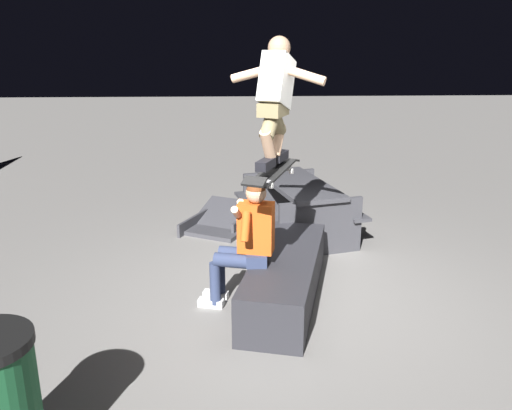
{
  "coord_description": "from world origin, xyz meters",
  "views": [
    {
      "loc": [
        -4.95,
        0.61,
        2.63
      ],
      "look_at": [
        -0.02,
        0.4,
        1.08
      ],
      "focal_mm": 37.88,
      "sensor_mm": 36.0,
      "label": 1
    }
  ],
  "objects_px": {
    "skateboard": "(273,172)",
    "ledge_box_main": "(285,277)",
    "skater_airborne": "(276,95)",
    "person_sitting_on_ledge": "(245,238)",
    "picnic_table_back": "(298,200)",
    "kicker_ramp": "(221,223)"
  },
  "relations": [
    {
      "from": "skateboard",
      "to": "picnic_table_back",
      "type": "xyz_separation_m",
      "value": [
        2.22,
        -0.52,
        -0.95
      ]
    },
    {
      "from": "person_sitting_on_ledge",
      "to": "picnic_table_back",
      "type": "height_order",
      "value": "person_sitting_on_ledge"
    },
    {
      "from": "skateboard",
      "to": "skater_airborne",
      "type": "relative_size",
      "value": 0.9
    },
    {
      "from": "ledge_box_main",
      "to": "kicker_ramp",
      "type": "xyz_separation_m",
      "value": [
        2.25,
        0.71,
        -0.18
      ]
    },
    {
      "from": "skater_airborne",
      "to": "picnic_table_back",
      "type": "xyz_separation_m",
      "value": [
        2.16,
        -0.49,
        -1.63
      ]
    },
    {
      "from": "kicker_ramp",
      "to": "ledge_box_main",
      "type": "bearing_deg",
      "value": -162.59
    },
    {
      "from": "person_sitting_on_ledge",
      "to": "skateboard",
      "type": "bearing_deg",
      "value": -125.35
    },
    {
      "from": "person_sitting_on_ledge",
      "to": "picnic_table_back",
      "type": "bearing_deg",
      "value": -20.58
    },
    {
      "from": "kicker_ramp",
      "to": "person_sitting_on_ledge",
      "type": "bearing_deg",
      "value": -173.02
    },
    {
      "from": "skater_airborne",
      "to": "person_sitting_on_ledge",
      "type": "bearing_deg",
      "value": 65.36
    },
    {
      "from": "ledge_box_main",
      "to": "skateboard",
      "type": "xyz_separation_m",
      "value": [
        -0.31,
        0.17,
        1.2
      ]
    },
    {
      "from": "skateboard",
      "to": "ledge_box_main",
      "type": "bearing_deg",
      "value": -28.22
    },
    {
      "from": "picnic_table_back",
      "to": "ledge_box_main",
      "type": "bearing_deg",
      "value": 169.56
    },
    {
      "from": "ledge_box_main",
      "to": "skater_airborne",
      "type": "bearing_deg",
      "value": 151.02
    },
    {
      "from": "skateboard",
      "to": "picnic_table_back",
      "type": "relative_size",
      "value": 0.51
    },
    {
      "from": "skateboard",
      "to": "picnic_table_back",
      "type": "bearing_deg",
      "value": -13.13
    },
    {
      "from": "picnic_table_back",
      "to": "person_sitting_on_ledge",
      "type": "bearing_deg",
      "value": 159.42
    },
    {
      "from": "person_sitting_on_ledge",
      "to": "skateboard",
      "type": "relative_size",
      "value": 1.3
    },
    {
      "from": "skater_airborne",
      "to": "picnic_table_back",
      "type": "height_order",
      "value": "skater_airborne"
    },
    {
      "from": "person_sitting_on_ledge",
      "to": "skateboard",
      "type": "xyz_separation_m",
      "value": [
        -0.18,
        -0.25,
        0.71
      ]
    },
    {
      "from": "skateboard",
      "to": "kicker_ramp",
      "type": "relative_size",
      "value": 0.78
    },
    {
      "from": "ledge_box_main",
      "to": "skateboard",
      "type": "bearing_deg",
      "value": 151.78
    }
  ]
}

